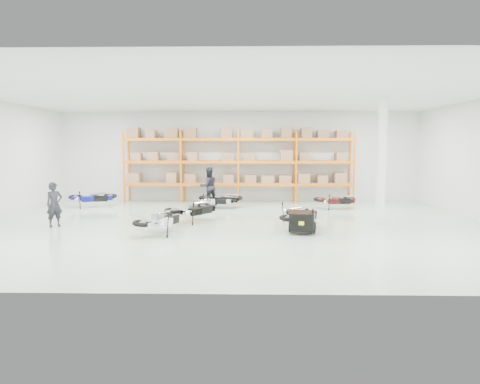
{
  "coord_description": "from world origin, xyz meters",
  "views": [
    {
      "loc": [
        0.51,
        -14.73,
        2.73
      ],
      "look_at": [
        0.19,
        0.82,
        1.1
      ],
      "focal_mm": 32.0,
      "sensor_mm": 36.0,
      "label": 1
    }
  ],
  "objects_px": {
    "moto_back_c": "(220,196)",
    "moto_touring_right": "(297,210)",
    "moto_silver_left": "(161,217)",
    "moto_back_d": "(336,198)",
    "trailer": "(302,221)",
    "moto_back_a": "(93,195)",
    "moto_black_far_left": "(193,206)",
    "person_back": "(209,186)",
    "moto_back_b": "(217,198)",
    "person_left": "(54,205)",
    "moto_blue_centre": "(302,213)"
  },
  "relations": [
    {
      "from": "trailer",
      "to": "moto_back_a",
      "type": "height_order",
      "value": "moto_back_a"
    },
    {
      "from": "moto_blue_centre",
      "to": "trailer",
      "type": "bearing_deg",
      "value": 108.92
    },
    {
      "from": "moto_silver_left",
      "to": "moto_back_b",
      "type": "height_order",
      "value": "moto_silver_left"
    },
    {
      "from": "moto_touring_right",
      "to": "moto_back_b",
      "type": "bearing_deg",
      "value": 130.76
    },
    {
      "from": "moto_black_far_left",
      "to": "moto_back_c",
      "type": "height_order",
      "value": "moto_black_far_left"
    },
    {
      "from": "moto_touring_right",
      "to": "moto_back_a",
      "type": "height_order",
      "value": "moto_back_a"
    },
    {
      "from": "moto_silver_left",
      "to": "moto_back_c",
      "type": "distance_m",
      "value": 6.0
    },
    {
      "from": "trailer",
      "to": "moto_touring_right",
      "type": "bearing_deg",
      "value": 100.79
    },
    {
      "from": "moto_silver_left",
      "to": "moto_back_b",
      "type": "distance_m",
      "value": 5.87
    },
    {
      "from": "moto_black_far_left",
      "to": "moto_back_c",
      "type": "xyz_separation_m",
      "value": [
        0.75,
        3.58,
        -0.04
      ]
    },
    {
      "from": "moto_silver_left",
      "to": "trailer",
      "type": "height_order",
      "value": "moto_silver_left"
    },
    {
      "from": "person_left",
      "to": "person_back",
      "type": "distance_m",
      "value": 7.34
    },
    {
      "from": "moto_back_c",
      "to": "moto_silver_left",
      "type": "bearing_deg",
      "value": 169.34
    },
    {
      "from": "moto_back_c",
      "to": "person_back",
      "type": "bearing_deg",
      "value": 37.08
    },
    {
      "from": "moto_touring_right",
      "to": "moto_back_d",
      "type": "xyz_separation_m",
      "value": [
        2.17,
        3.84,
        -0.01
      ]
    },
    {
      "from": "moto_back_a",
      "to": "moto_back_b",
      "type": "bearing_deg",
      "value": -109.08
    },
    {
      "from": "moto_black_far_left",
      "to": "moto_back_c",
      "type": "relative_size",
      "value": 1.08
    },
    {
      "from": "moto_back_c",
      "to": "moto_touring_right",
      "type": "bearing_deg",
      "value": -139.61
    },
    {
      "from": "moto_blue_centre",
      "to": "moto_back_a",
      "type": "relative_size",
      "value": 0.97
    },
    {
      "from": "trailer",
      "to": "moto_back_d",
      "type": "xyz_separation_m",
      "value": [
        2.17,
        5.44,
        0.1
      ]
    },
    {
      "from": "moto_blue_centre",
      "to": "moto_touring_right",
      "type": "distance_m",
      "value": 0.82
    },
    {
      "from": "moto_silver_left",
      "to": "moto_back_c",
      "type": "xyz_separation_m",
      "value": [
        1.48,
        5.81,
        -0.02
      ]
    },
    {
      "from": "moto_silver_left",
      "to": "moto_back_d",
      "type": "distance_m",
      "value": 8.71
    },
    {
      "from": "moto_back_b",
      "to": "trailer",
      "type": "bearing_deg",
      "value": -129.58
    },
    {
      "from": "person_left",
      "to": "person_back",
      "type": "height_order",
      "value": "person_back"
    },
    {
      "from": "moto_black_far_left",
      "to": "person_back",
      "type": "distance_m",
      "value": 4.5
    },
    {
      "from": "trailer",
      "to": "moto_back_a",
      "type": "xyz_separation_m",
      "value": [
        -8.85,
        5.81,
        0.16
      ]
    },
    {
      "from": "moto_black_far_left",
      "to": "moto_touring_right",
      "type": "relative_size",
      "value": 1.12
    },
    {
      "from": "moto_back_b",
      "to": "moto_blue_centre",
      "type": "bearing_deg",
      "value": -125.0
    },
    {
      "from": "moto_back_d",
      "to": "person_left",
      "type": "height_order",
      "value": "person_left"
    },
    {
      "from": "moto_back_c",
      "to": "moto_back_b",
      "type": "bearing_deg",
      "value": 127.9
    },
    {
      "from": "moto_blue_centre",
      "to": "person_back",
      "type": "height_order",
      "value": "person_back"
    },
    {
      "from": "moto_silver_left",
      "to": "person_back",
      "type": "relative_size",
      "value": 1.01
    },
    {
      "from": "moto_blue_centre",
      "to": "moto_back_c",
      "type": "xyz_separation_m",
      "value": [
        -3.09,
        4.84,
        -0.01
      ]
    },
    {
      "from": "moto_silver_left",
      "to": "moto_black_far_left",
      "type": "xyz_separation_m",
      "value": [
        0.73,
        2.23,
        0.02
      ]
    },
    {
      "from": "moto_back_a",
      "to": "person_back",
      "type": "distance_m",
      "value": 5.31
    },
    {
      "from": "moto_back_d",
      "to": "moto_silver_left",
      "type": "bearing_deg",
      "value": 123.78
    },
    {
      "from": "moto_touring_right",
      "to": "moto_black_far_left",
      "type": "bearing_deg",
      "value": 175.35
    },
    {
      "from": "moto_silver_left",
      "to": "trailer",
      "type": "relative_size",
      "value": 1.09
    },
    {
      "from": "moto_silver_left",
      "to": "moto_touring_right",
      "type": "height_order",
      "value": "moto_silver_left"
    },
    {
      "from": "moto_silver_left",
      "to": "moto_back_d",
      "type": "relative_size",
      "value": 1.1
    },
    {
      "from": "moto_silver_left",
      "to": "moto_back_b",
      "type": "bearing_deg",
      "value": -87.03
    },
    {
      "from": "moto_blue_centre",
      "to": "moto_silver_left",
      "type": "xyz_separation_m",
      "value": [
        -4.57,
        -0.96,
        0.01
      ]
    },
    {
      "from": "moto_silver_left",
      "to": "moto_back_d",
      "type": "bearing_deg",
      "value": -123.67
    },
    {
      "from": "moto_silver_left",
      "to": "person_back",
      "type": "distance_m",
      "value": 6.78
    },
    {
      "from": "moto_blue_centre",
      "to": "moto_black_far_left",
      "type": "xyz_separation_m",
      "value": [
        -3.84,
        1.26,
        0.03
      ]
    },
    {
      "from": "trailer",
      "to": "moto_back_b",
      "type": "relative_size",
      "value": 1.05
    },
    {
      "from": "person_back",
      "to": "moto_touring_right",
      "type": "bearing_deg",
      "value": 99.08
    },
    {
      "from": "moto_silver_left",
      "to": "moto_back_a",
      "type": "distance_m",
      "value": 7.41
    },
    {
      "from": "moto_black_far_left",
      "to": "trailer",
      "type": "relative_size",
      "value": 1.13
    }
  ]
}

